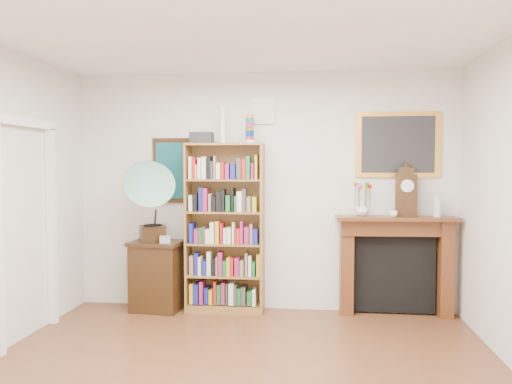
# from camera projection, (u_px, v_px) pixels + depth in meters

# --- Properties ---
(room) EXTENTS (4.51, 5.01, 2.81)m
(room) POSITION_uv_depth(u_px,v_px,m) (227.00, 210.00, 3.44)
(room) COLOR brown
(room) RESTS_ON ground
(door_casing) EXTENTS (0.08, 1.02, 2.17)m
(door_casing) POSITION_uv_depth(u_px,v_px,m) (27.00, 211.00, 4.89)
(door_casing) COLOR white
(door_casing) RESTS_ON left_wall
(teal_poster) EXTENTS (0.58, 0.04, 0.78)m
(teal_poster) POSITION_uv_depth(u_px,v_px,m) (176.00, 171.00, 6.01)
(teal_poster) COLOR black
(teal_poster) RESTS_ON back_wall
(small_picture) EXTENTS (0.26, 0.04, 0.30)m
(small_picture) POSITION_uv_depth(u_px,v_px,m) (263.00, 111.00, 5.85)
(small_picture) COLOR white
(small_picture) RESTS_ON back_wall
(gilt_painting) EXTENTS (0.95, 0.04, 0.75)m
(gilt_painting) POSITION_uv_depth(u_px,v_px,m) (398.00, 145.00, 5.69)
(gilt_painting) COLOR gold
(gilt_painting) RESTS_ON back_wall
(bookshelf) EXTENTS (0.91, 0.33, 2.26)m
(bookshelf) POSITION_uv_depth(u_px,v_px,m) (225.00, 218.00, 5.81)
(bookshelf) COLOR brown
(bookshelf) RESTS_ON floor
(side_cabinet) EXTENTS (0.64, 0.50, 0.82)m
(side_cabinet) POSITION_uv_depth(u_px,v_px,m) (157.00, 276.00, 5.88)
(side_cabinet) COLOR black
(side_cabinet) RESTS_ON floor
(fireplace) EXTENTS (1.36, 0.38, 1.14)m
(fireplace) POSITION_uv_depth(u_px,v_px,m) (395.00, 257.00, 5.69)
(fireplace) COLOR #542913
(fireplace) RESTS_ON floor
(gramophone) EXTENTS (0.82, 0.89, 0.94)m
(gramophone) POSITION_uv_depth(u_px,v_px,m) (148.00, 197.00, 5.73)
(gramophone) COLOR black
(gramophone) RESTS_ON side_cabinet
(cd_stack) EXTENTS (0.14, 0.14, 0.08)m
(cd_stack) POSITION_uv_depth(u_px,v_px,m) (165.00, 239.00, 5.72)
(cd_stack) COLOR silver
(cd_stack) RESTS_ON side_cabinet
(mantel_clock) EXTENTS (0.26, 0.17, 0.55)m
(mantel_clock) POSITION_uv_depth(u_px,v_px,m) (406.00, 193.00, 5.62)
(mantel_clock) COLOR black
(mantel_clock) RESTS_ON fireplace
(flower_vase) EXTENTS (0.15, 0.15, 0.16)m
(flower_vase) POSITION_uv_depth(u_px,v_px,m) (362.00, 209.00, 5.68)
(flower_vase) COLOR silver
(flower_vase) RESTS_ON fireplace
(teacup) EXTENTS (0.10, 0.10, 0.07)m
(teacup) POSITION_uv_depth(u_px,v_px,m) (394.00, 214.00, 5.53)
(teacup) COLOR silver
(teacup) RESTS_ON fireplace
(bottle_left) EXTENTS (0.07, 0.07, 0.24)m
(bottle_left) POSITION_uv_depth(u_px,v_px,m) (437.00, 206.00, 5.56)
(bottle_left) COLOR silver
(bottle_left) RESTS_ON fireplace
(bottle_right) EXTENTS (0.06, 0.06, 0.20)m
(bottle_right) POSITION_uv_depth(u_px,v_px,m) (438.00, 208.00, 5.55)
(bottle_right) COLOR silver
(bottle_right) RESTS_ON fireplace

